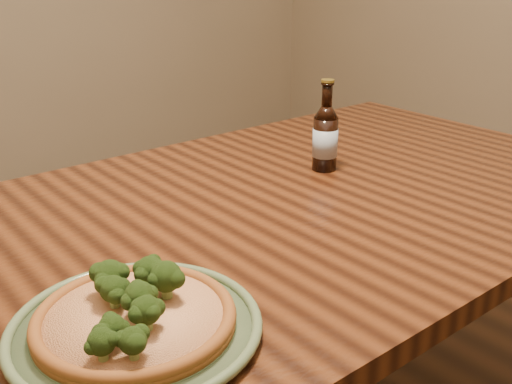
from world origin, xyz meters
TOP-DOWN VIEW (x-y plane):
  - table at (0.00, 0.10)m, footprint 1.60×0.90m
  - plate at (-0.43, -0.12)m, footprint 0.32×0.32m
  - pizza at (-0.43, -0.12)m, footprint 0.26×0.26m
  - beer_bottle at (0.21, 0.17)m, footprint 0.06×0.06m

SIDE VIEW (x-z plane):
  - table at x=0.00m, z-range 0.28..1.03m
  - plate at x=-0.43m, z-range 0.75..0.77m
  - pizza at x=-0.43m, z-range 0.74..0.81m
  - beer_bottle at x=0.21m, z-range 0.72..0.93m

